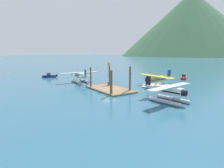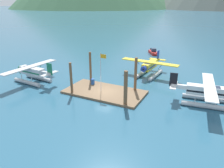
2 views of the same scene
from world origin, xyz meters
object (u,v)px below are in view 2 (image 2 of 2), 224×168
Objects in this scene: fuel_drum at (93,82)px; boat_red_open_north at (153,52)px; seaplane_white_stbd_fwd at (206,93)px; flagpole at (101,68)px; seaplane_yellow_bow_right at (150,67)px; seaplane_silver_port_aft at (32,73)px.

boat_red_open_north is at bearing 85.11° from fuel_drum.
fuel_drum is 16.59m from seaplane_white_stbd_fwd.
flagpole is at bearing -89.09° from boat_red_open_north.
flagpole is at bearing -109.39° from seaplane_yellow_bow_right.
seaplane_yellow_bow_right and seaplane_silver_port_aft have the same top height.
seaplane_yellow_bow_right is 17.55m from boat_red_open_north.
seaplane_silver_port_aft is 2.40× the size of boat_red_open_north.
boat_red_open_north is at bearing 104.08° from seaplane_yellow_bow_right.
seaplane_yellow_bow_right is at bearing -75.92° from boat_red_open_north.
boat_red_open_north is (-4.26, 16.99, -1.09)m from seaplane_yellow_bow_right.
seaplane_silver_port_aft is 1.00× the size of seaplane_white_stbd_fwd.
fuel_drum is at bearing -176.45° from seaplane_white_stbd_fwd.
flagpole is 6.50× the size of fuel_drum.
boat_red_open_north is at bearing 67.22° from seaplane_silver_port_aft.
flagpole is 28.06m from boat_red_open_north.
flagpole is 0.55× the size of seaplane_silver_port_aft.
flagpole is 11.74m from seaplane_yellow_bow_right.
seaplane_white_stbd_fwd reaches higher than boat_red_open_north.
seaplane_silver_port_aft and seaplane_white_stbd_fwd have the same top height.
seaplane_white_stbd_fwd is (16.54, 1.03, 0.84)m from fuel_drum.
seaplane_white_stbd_fwd is at bearing 3.55° from fuel_drum.
boat_red_open_north is at bearing 90.91° from flagpole.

